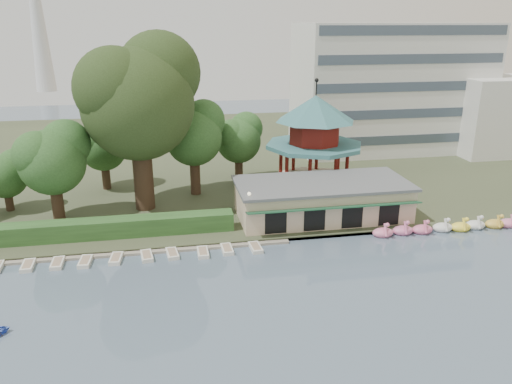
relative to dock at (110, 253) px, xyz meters
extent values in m
plane|color=slate|center=(12.00, -17.20, -0.12)|extent=(220.00, 220.00, 0.00)
cube|color=#424930|center=(12.00, 34.80, 0.08)|extent=(220.00, 70.00, 0.40)
cube|color=gray|center=(12.00, 0.10, 0.03)|extent=(220.00, 0.60, 0.30)
cube|color=gray|center=(0.00, 0.00, 0.00)|extent=(34.00, 1.60, 0.24)
cube|color=beige|center=(22.00, 4.80, 2.08)|extent=(18.00, 8.00, 3.60)
cube|color=#595B5E|center=(22.00, 4.80, 4.03)|extent=(18.60, 8.60, 0.30)
cube|color=#194C2D|center=(22.00, 0.50, 2.88)|extent=(18.00, 1.59, 0.45)
cylinder|color=beige|center=(24.00, 14.80, 0.88)|extent=(10.40, 10.40, 1.20)
cylinder|color=#366E72|center=(24.00, 14.80, 5.73)|extent=(12.40, 12.40, 0.50)
cylinder|color=maroon|center=(24.00, 14.80, 7.38)|extent=(6.40, 6.40, 2.80)
cone|color=#366E72|center=(24.00, 14.80, 10.38)|extent=(10.00, 10.00, 3.20)
cylinder|color=black|center=(24.00, 14.80, 12.88)|extent=(0.16, 0.16, 1.80)
cube|color=silver|center=(42.00, 32.80, 10.28)|extent=(30.00, 14.00, 20.00)
cube|color=silver|center=(58.00, 26.80, 6.28)|extent=(14.00, 10.00, 12.00)
cube|color=#305A27|center=(-3.00, 3.30, 1.18)|extent=(30.00, 2.00, 1.80)
cylinder|color=black|center=(13.50, 1.80, 2.28)|extent=(0.12, 0.12, 4.00)
sphere|color=beige|center=(13.50, 1.80, 4.38)|extent=(0.36, 0.36, 0.36)
cylinder|color=#3A281C|center=(3.00, 10.80, 5.05)|extent=(2.18, 2.18, 9.54)
sphere|color=#2B3E1A|center=(3.00, 10.80, 12.11)|extent=(12.10, 12.10, 12.10)
sphere|color=#2B3E1A|center=(5.42, 12.62, 15.17)|extent=(9.08, 9.08, 9.08)
sphere|color=#2B3E1A|center=(0.88, 9.59, 14.02)|extent=(8.47, 8.47, 8.47)
cylinder|color=#3A281C|center=(-6.00, 8.80, 2.87)|extent=(1.24, 1.24, 5.17)
sphere|color=#305A27|center=(-6.00, 8.80, 6.69)|extent=(6.86, 6.86, 6.86)
sphere|color=#305A27|center=(-4.63, 9.83, 8.35)|extent=(5.15, 5.15, 5.15)
sphere|color=#305A27|center=(-7.20, 8.11, 7.73)|extent=(4.80, 4.80, 4.80)
cylinder|color=#3A281C|center=(-12.00, 12.80, 1.90)|extent=(0.88, 0.88, 3.23)
sphere|color=#305A27|center=(-12.00, 12.80, 4.29)|extent=(4.88, 4.88, 4.88)
sphere|color=#305A27|center=(-11.02, 13.53, 5.32)|extent=(3.66, 3.66, 3.66)
cylinder|color=#3A281C|center=(9.00, 14.80, 3.13)|extent=(1.22, 1.22, 5.70)
sphere|color=#305A27|center=(9.00, 14.80, 7.35)|extent=(6.80, 6.80, 6.80)
sphere|color=#305A27|center=(10.36, 15.82, 9.17)|extent=(5.10, 5.10, 5.10)
sphere|color=#305A27|center=(7.81, 14.12, 8.49)|extent=(4.76, 4.76, 4.76)
cylinder|color=#3A281C|center=(15.00, 18.80, 2.50)|extent=(1.05, 1.05, 4.45)
sphere|color=#305A27|center=(15.00, 18.80, 5.80)|extent=(5.81, 5.81, 5.81)
sphere|color=#305A27|center=(16.16, 19.67, 7.22)|extent=(4.36, 4.36, 4.36)
sphere|color=#305A27|center=(13.98, 18.22, 6.69)|extent=(4.07, 4.07, 4.07)
cylinder|color=#3A281C|center=(-2.00, 18.80, 2.43)|extent=(1.03, 1.03, 4.30)
sphere|color=#305A27|center=(-2.00, 18.80, 5.61)|extent=(5.73, 5.73, 5.73)
sphere|color=#305A27|center=(-0.85, 19.66, 6.98)|extent=(4.30, 4.30, 4.30)
sphere|color=#305A27|center=(-3.00, 18.23, 6.47)|extent=(4.01, 4.01, 4.01)
ellipsoid|color=pink|center=(26.78, -0.68, 0.23)|extent=(2.16, 1.44, 0.99)
cylinder|color=pink|center=(26.78, -1.23, 0.78)|extent=(0.26, 0.79, 1.29)
sphere|color=pink|center=(26.78, -1.53, 1.43)|extent=(0.44, 0.44, 0.44)
ellipsoid|color=pink|center=(29.01, -0.52, 0.23)|extent=(2.16, 1.44, 0.99)
cylinder|color=pink|center=(29.01, -1.07, 0.78)|extent=(0.26, 0.79, 1.29)
sphere|color=pink|center=(29.01, -1.37, 1.43)|extent=(0.44, 0.44, 0.44)
ellipsoid|color=pink|center=(31.11, -0.66, 0.23)|extent=(2.16, 1.44, 0.99)
cylinder|color=pink|center=(31.11, -1.21, 0.78)|extent=(0.26, 0.79, 1.29)
sphere|color=pink|center=(31.11, -1.51, 1.43)|extent=(0.44, 0.44, 0.44)
ellipsoid|color=silver|center=(33.43, -0.56, 0.23)|extent=(2.16, 1.44, 0.99)
cylinder|color=silver|center=(33.43, -1.11, 0.78)|extent=(0.26, 0.79, 1.29)
sphere|color=silver|center=(33.43, -1.41, 1.43)|extent=(0.44, 0.44, 0.44)
ellipsoid|color=yellow|center=(35.35, -0.77, 0.23)|extent=(2.16, 1.44, 0.99)
cylinder|color=yellow|center=(35.35, -1.32, 0.78)|extent=(0.26, 0.79, 1.29)
sphere|color=yellow|center=(35.35, -1.62, 1.43)|extent=(0.44, 0.44, 0.44)
ellipsoid|color=silver|center=(37.16, -0.55, 0.23)|extent=(2.16, 1.44, 0.99)
cylinder|color=silver|center=(37.16, -1.10, 0.78)|extent=(0.26, 0.79, 1.29)
sphere|color=silver|center=(37.16, -1.40, 1.43)|extent=(0.44, 0.44, 0.44)
ellipsoid|color=gold|center=(39.38, -0.66, 0.23)|extent=(2.16, 1.44, 0.99)
cylinder|color=gold|center=(39.38, -1.21, 0.78)|extent=(0.26, 0.79, 1.29)
sphere|color=gold|center=(39.38, -1.51, 1.43)|extent=(0.44, 0.44, 0.44)
ellipsoid|color=pink|center=(40.90, -0.74, 0.23)|extent=(2.16, 1.44, 0.99)
cube|color=silver|center=(-6.90, -1.44, 0.06)|extent=(1.10, 2.34, 0.36)
cube|color=silver|center=(-4.43, -1.44, 0.06)|extent=(1.03, 2.31, 0.36)
cube|color=silver|center=(-2.03, -1.55, 0.06)|extent=(1.14, 2.36, 0.36)
cube|color=silver|center=(0.64, -1.44, 0.06)|extent=(1.20, 2.38, 0.36)
cube|color=silver|center=(3.38, -1.40, 0.06)|extent=(1.28, 2.41, 0.36)
cube|color=silver|center=(5.70, -1.32, 0.06)|extent=(1.27, 2.41, 0.36)
cube|color=silver|center=(8.52, -1.58, 0.06)|extent=(1.00, 2.30, 0.36)
cube|color=silver|center=(10.82, -1.31, 0.06)|extent=(1.07, 2.33, 0.36)
cube|color=silver|center=(13.54, -1.44, 0.06)|extent=(1.14, 2.36, 0.36)
camera|label=1|loc=(5.78, -43.95, 20.47)|focal=35.00mm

